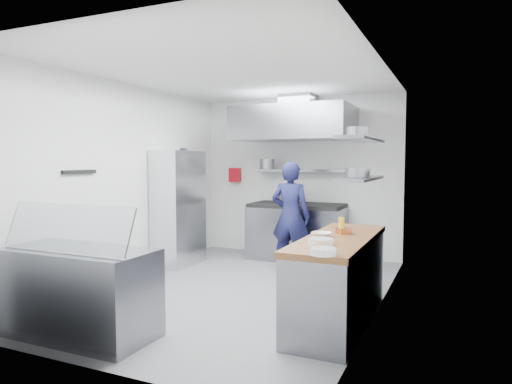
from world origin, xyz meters
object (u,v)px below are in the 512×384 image
at_px(gas_range, 297,233).
at_px(wire_rack, 179,208).
at_px(chef, 291,216).
at_px(display_case, 79,292).

relative_size(gas_range, wire_rack, 0.86).
relative_size(gas_range, chef, 0.95).
xyz_separation_m(wire_rack, display_case, (0.82, -2.95, -0.50)).
bearing_deg(chef, display_case, 72.42).
height_order(chef, wire_rack, wire_rack).
relative_size(wire_rack, display_case, 1.23).
xyz_separation_m(chef, wire_rack, (-1.78, -0.39, 0.09)).
height_order(gas_range, chef, chef).
bearing_deg(gas_range, wire_rack, -144.89).
bearing_deg(wire_rack, chef, 12.44).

